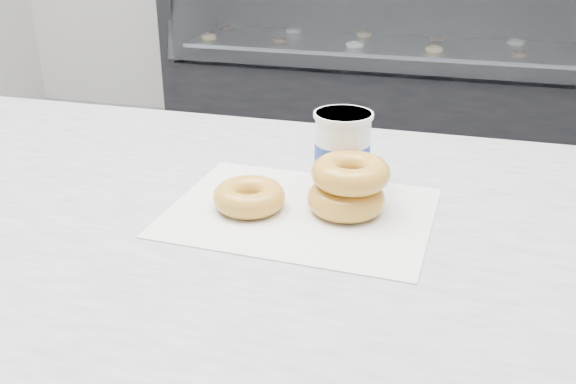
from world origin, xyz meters
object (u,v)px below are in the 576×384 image
at_px(display_case, 396,62).
at_px(donut_stack, 348,186).
at_px(donut_single, 249,197).
at_px(coffee_cup, 342,150).

relative_size(display_case, donut_stack, 21.71).
relative_size(display_case, donut_single, 24.85).
relative_size(donut_single, coffee_cup, 0.87).
xyz_separation_m(display_case, donut_single, (0.09, -2.72, 0.43)).
distance_m(donut_single, coffee_cup, 0.15).
height_order(display_case, coffee_cup, display_case).
bearing_deg(donut_single, donut_stack, 12.04).
bearing_deg(donut_single, display_case, 91.96).
height_order(display_case, donut_stack, display_case).
height_order(donut_single, coffee_cup, coffee_cup).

